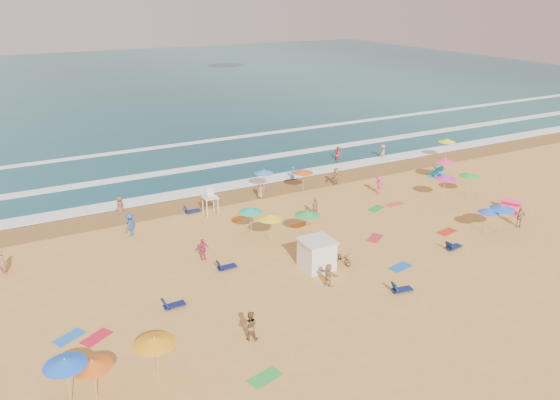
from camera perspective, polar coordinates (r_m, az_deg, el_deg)
name	(u,v)px	position (r m, az deg, el deg)	size (l,w,h in m)	color
ground	(336,239)	(42.33, 5.86, -4.08)	(220.00, 220.00, 0.00)	gold
ocean	(106,85)	(118.93, -17.75, 11.38)	(220.00, 140.00, 0.18)	#0C4756
wet_sand	(263,190)	(52.31, -1.78, 1.03)	(220.00, 220.00, 0.00)	olive
surf_foam	(227,165)	(59.89, -5.58, 3.64)	(200.00, 18.70, 0.05)	white
cabana	(317,255)	(37.53, 3.86, -5.75)	(2.00, 2.00, 2.00)	white
cabana_roof	(317,241)	(37.07, 3.90, -4.28)	(2.20, 2.20, 0.12)	silver
bicycle	(342,258)	(38.52, 6.49, -6.05)	(0.58, 1.66, 0.87)	black
lifeguard_stand	(210,203)	(46.70, -7.30, -0.28)	(1.20, 1.20, 2.10)	white
beach_umbrellas	(342,206)	(42.92, 6.49, -0.58)	(61.90, 24.01, 0.82)	orange
loungers	(435,231)	(44.83, 15.92, -3.10)	(51.94, 21.32, 0.34)	#101850
towels	(312,253)	(39.97, 3.36, -5.56)	(30.60, 20.68, 0.03)	red
popup_tents	(471,186)	(54.70, 19.38, 1.37)	(3.88, 12.59, 1.20)	#F93776
beachgoers	(292,203)	(46.93, 1.29, -0.34)	(45.58, 27.08, 2.09)	tan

